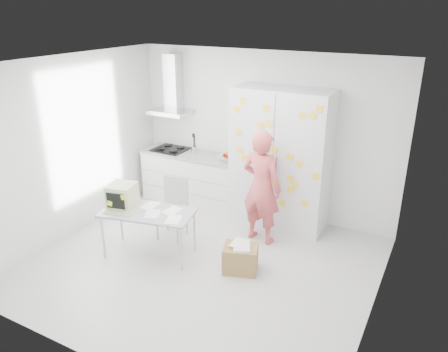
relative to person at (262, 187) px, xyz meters
The scene contains 10 objects.
floor 1.41m from the person, 112.32° to the right, with size 4.50×4.00×0.02m, color silver.
walls 0.72m from the person, 143.99° to the right, with size 4.52×4.01×2.70m.
ceiling 2.15m from the person, 112.32° to the right, with size 4.50×4.00×0.02m, color white.
counter_run 1.80m from the person, 157.41° to the left, with size 1.84×0.63×1.28m.
range_hood 2.48m from the person, 158.65° to the left, with size 0.70×0.48×1.01m.
tall_cabinet 0.69m from the person, 87.47° to the left, with size 1.50×0.68×2.20m.
person is the anchor object (origin of this frame).
desk 1.87m from the person, 141.43° to the right, with size 1.38×0.90×1.01m.
chair 1.37m from the person, 158.36° to the right, with size 0.47×0.47×0.92m.
cardboard_box 1.12m from the person, 83.12° to the right, with size 0.54×0.49×0.39m.
Camera 1 is at (2.71, -4.38, 3.35)m, focal length 35.00 mm.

